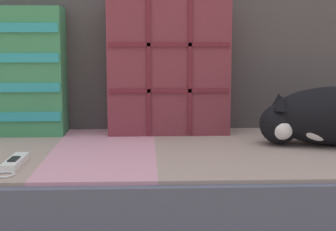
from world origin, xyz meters
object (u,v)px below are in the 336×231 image
Objects in this scene: game_remote_far at (14,163)px; sleeping_cat at (330,118)px; couch at (106,202)px; throw_pillow_quilted at (168,67)px.

sleeping_cat is at bearing 13.82° from game_remote_far.
sleeping_cat reaches higher than couch.
couch is at bearing 177.89° from sleeping_cat.
throw_pillow_quilted is (0.19, 0.20, 0.39)m from couch.
sleeping_cat is 2.44× the size of game_remote_far.
throw_pillow_quilted reaches higher than couch.
sleeping_cat is (0.66, -0.02, 0.26)m from couch.
throw_pillow_quilted reaches higher than game_remote_far.
throw_pillow_quilted is at bearing 46.06° from couch.
throw_pillow_quilted reaches higher than sleeping_cat.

